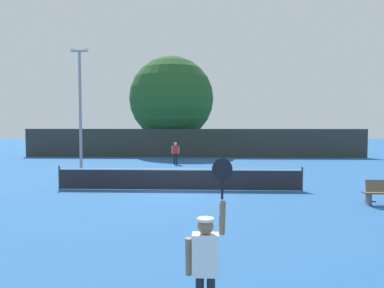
# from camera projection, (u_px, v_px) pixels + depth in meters

# --- Properties ---
(ground_plane) EXTENTS (120.00, 120.00, 0.00)m
(ground_plane) POSITION_uv_depth(u_px,v_px,m) (179.00, 190.00, 16.45)
(ground_plane) COLOR #235693
(tennis_net) EXTENTS (10.99, 0.08, 1.07)m
(tennis_net) POSITION_uv_depth(u_px,v_px,m) (179.00, 179.00, 16.42)
(tennis_net) COLOR #232328
(tennis_net) RESTS_ON ground
(perimeter_fence) EXTENTS (30.62, 0.12, 2.54)m
(perimeter_fence) POSITION_uv_depth(u_px,v_px,m) (193.00, 143.00, 32.83)
(perimeter_fence) COLOR #2D332D
(perimeter_fence) RESTS_ON ground
(player_serving) EXTENTS (0.67, 0.39, 2.47)m
(player_serving) POSITION_uv_depth(u_px,v_px,m) (206.00, 256.00, 5.21)
(player_serving) COLOR white
(player_serving) RESTS_ON ground
(player_receiving) EXTENTS (0.57, 0.24, 1.61)m
(player_receiving) POSITION_uv_depth(u_px,v_px,m) (175.00, 151.00, 26.93)
(player_receiving) COLOR red
(player_receiving) RESTS_ON ground
(tennis_ball) EXTENTS (0.07, 0.07, 0.07)m
(tennis_ball) POSITION_uv_depth(u_px,v_px,m) (146.00, 181.00, 18.90)
(tennis_ball) COLOR #CCE033
(tennis_ball) RESTS_ON ground
(spare_racket) EXTENTS (0.28, 0.52, 0.04)m
(spare_racket) POSITION_uv_depth(u_px,v_px,m) (369.00, 200.00, 14.22)
(spare_racket) COLOR black
(spare_racket) RESTS_ON ground
(light_pole) EXTENTS (1.18, 0.28, 7.87)m
(light_pole) POSITION_uv_depth(u_px,v_px,m) (80.00, 100.00, 23.41)
(light_pole) COLOR gray
(light_pole) RESTS_ON ground
(large_tree) EXTENTS (8.21, 8.21, 9.58)m
(large_tree) POSITION_uv_depth(u_px,v_px,m) (171.00, 99.00, 35.99)
(large_tree) COLOR brown
(large_tree) RESTS_ON ground
(parked_car_near) EXTENTS (2.40, 4.40, 1.69)m
(parked_car_near) POSITION_uv_depth(u_px,v_px,m) (171.00, 144.00, 40.87)
(parked_car_near) COLOR red
(parked_car_near) RESTS_ON ground
(parked_car_mid) EXTENTS (2.42, 4.41, 1.69)m
(parked_car_mid) POSITION_uv_depth(u_px,v_px,m) (210.00, 144.00, 40.13)
(parked_car_mid) COLOR white
(parked_car_mid) RESTS_ON ground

